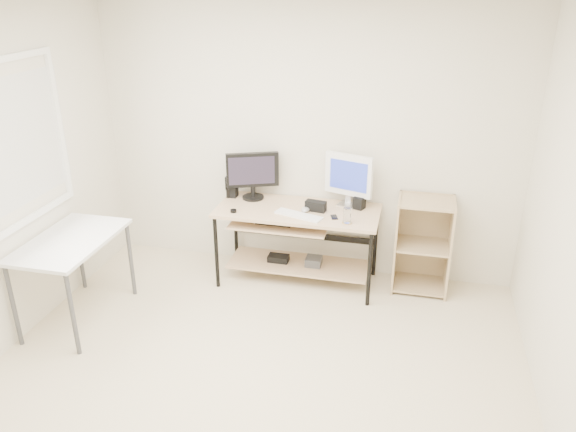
% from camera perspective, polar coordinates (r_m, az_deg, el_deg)
% --- Properties ---
extents(room, '(4.01, 4.01, 2.62)m').
position_cam_1_polar(room, '(3.55, -6.75, -0.47)').
color(room, beige).
rests_on(room, ground).
extents(desk, '(1.50, 0.65, 0.75)m').
position_cam_1_polar(desk, '(5.26, 0.71, -1.38)').
color(desk, tan).
rests_on(desk, ground).
extents(side_table, '(0.60, 1.00, 0.75)m').
position_cam_1_polar(side_table, '(4.95, -21.20, -3.05)').
color(side_table, white).
rests_on(side_table, ground).
extents(shelf_unit, '(0.50, 0.40, 0.90)m').
position_cam_1_polar(shelf_unit, '(5.34, 13.51, -2.71)').
color(shelf_unit, tan).
rests_on(shelf_unit, ground).
extents(black_monitor, '(0.48, 0.23, 0.45)m').
position_cam_1_polar(black_monitor, '(5.34, -3.63, 4.41)').
color(black_monitor, black).
rests_on(black_monitor, desk).
extents(white_imac, '(0.45, 0.18, 0.49)m').
position_cam_1_polar(white_imac, '(5.19, 6.18, 4.02)').
color(white_imac, silver).
rests_on(white_imac, desk).
extents(keyboard, '(0.46, 0.26, 0.02)m').
position_cam_1_polar(keyboard, '(5.02, 1.09, 0.08)').
color(keyboard, white).
rests_on(keyboard, desk).
extents(mouse, '(0.08, 0.12, 0.04)m').
position_cam_1_polar(mouse, '(5.12, 1.79, 0.69)').
color(mouse, '#A7A7AC').
rests_on(mouse, desk).
extents(center_speaker, '(0.20, 0.11, 0.09)m').
position_cam_1_polar(center_speaker, '(5.12, 2.84, 1.02)').
color(center_speaker, black).
rests_on(center_speaker, desk).
extents(speaker_left, '(0.11, 0.11, 0.21)m').
position_cam_1_polar(speaker_left, '(5.45, -5.70, 3.06)').
color(speaker_left, black).
rests_on(speaker_left, desk).
extents(speaker_right, '(0.12, 0.12, 0.11)m').
position_cam_1_polar(speaker_right, '(5.20, 7.25, 1.34)').
color(speaker_right, black).
rests_on(speaker_right, desk).
extents(audio_controller, '(0.09, 0.07, 0.15)m').
position_cam_1_polar(audio_controller, '(5.45, -5.91, 2.64)').
color(audio_controller, black).
rests_on(audio_controller, desk).
extents(volume_puck, '(0.06, 0.06, 0.02)m').
position_cam_1_polar(volume_puck, '(5.12, -5.57, 0.52)').
color(volume_puck, black).
rests_on(volume_puck, desk).
extents(smartphone, '(0.08, 0.11, 0.01)m').
position_cam_1_polar(smartphone, '(5.01, 4.71, -0.11)').
color(smartphone, black).
rests_on(smartphone, desk).
extents(coaster, '(0.09, 0.09, 0.01)m').
position_cam_1_polar(coaster, '(4.91, 6.00, -0.68)').
color(coaster, '#997745').
rests_on(coaster, desk).
extents(drinking_glass, '(0.07, 0.07, 0.14)m').
position_cam_1_polar(drinking_glass, '(4.88, 6.04, 0.08)').
color(drinking_glass, white).
rests_on(drinking_glass, coaster).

